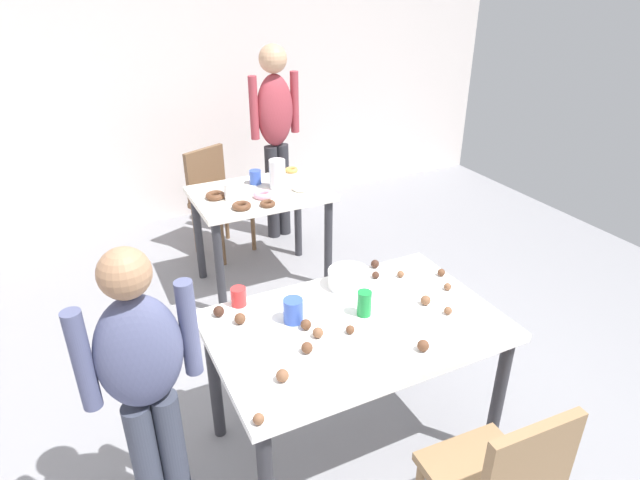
{
  "coord_description": "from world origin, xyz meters",
  "views": [
    {
      "loc": [
        -1.13,
        -1.75,
        2.19
      ],
      "look_at": [
        -0.02,
        0.5,
        0.9
      ],
      "focal_mm": 30.2,
      "sensor_mm": 36.0,
      "label": 1
    }
  ],
  "objects_px": {
    "pitcher_far": "(277,174)",
    "dining_table_near": "(355,339)",
    "dining_table_far": "(261,208)",
    "mixing_bowl": "(349,278)",
    "person_adult_far": "(275,126)",
    "person_girl_near": "(145,379)",
    "soda_can": "(364,303)",
    "chair_far_table": "(215,195)"
  },
  "relations": [
    {
      "from": "person_adult_far",
      "to": "pitcher_far",
      "type": "relative_size",
      "value": 7.71
    },
    {
      "from": "mixing_bowl",
      "to": "soda_can",
      "type": "xyz_separation_m",
      "value": [
        -0.06,
        -0.25,
        0.02
      ]
    },
    {
      "from": "mixing_bowl",
      "to": "person_adult_far",
      "type": "bearing_deg",
      "value": 77.58
    },
    {
      "from": "dining_table_far",
      "to": "mixing_bowl",
      "type": "relative_size",
      "value": 4.55
    },
    {
      "from": "mixing_bowl",
      "to": "soda_can",
      "type": "bearing_deg",
      "value": -103.14
    },
    {
      "from": "mixing_bowl",
      "to": "soda_can",
      "type": "height_order",
      "value": "soda_can"
    },
    {
      "from": "person_adult_far",
      "to": "pitcher_far",
      "type": "distance_m",
      "value": 0.78
    },
    {
      "from": "dining_table_near",
      "to": "pitcher_far",
      "type": "relative_size",
      "value": 6.05
    },
    {
      "from": "person_girl_near",
      "to": "soda_can",
      "type": "bearing_deg",
      "value": 3.63
    },
    {
      "from": "chair_far_table",
      "to": "person_girl_near",
      "type": "height_order",
      "value": "person_girl_near"
    },
    {
      "from": "chair_far_table",
      "to": "mixing_bowl",
      "type": "bearing_deg",
      "value": -87.2
    },
    {
      "from": "soda_can",
      "to": "person_adult_far",
      "type": "bearing_deg",
      "value": 77.5
    },
    {
      "from": "person_girl_near",
      "to": "soda_can",
      "type": "relative_size",
      "value": 11.1
    },
    {
      "from": "pitcher_far",
      "to": "dining_table_near",
      "type": "bearing_deg",
      "value": -100.37
    },
    {
      "from": "chair_far_table",
      "to": "mixing_bowl",
      "type": "height_order",
      "value": "chair_far_table"
    },
    {
      "from": "person_girl_near",
      "to": "chair_far_table",
      "type": "bearing_deg",
      "value": 68.37
    },
    {
      "from": "person_girl_near",
      "to": "pitcher_far",
      "type": "bearing_deg",
      "value": 54.04
    },
    {
      "from": "dining_table_near",
      "to": "mixing_bowl",
      "type": "bearing_deg",
      "value": 67.19
    },
    {
      "from": "pitcher_far",
      "to": "person_girl_near",
      "type": "bearing_deg",
      "value": -125.96
    },
    {
      "from": "mixing_bowl",
      "to": "pitcher_far",
      "type": "bearing_deg",
      "value": 82.43
    },
    {
      "from": "chair_far_table",
      "to": "mixing_bowl",
      "type": "xyz_separation_m",
      "value": [
        0.1,
        -2.08,
        0.3
      ]
    },
    {
      "from": "dining_table_far",
      "to": "pitcher_far",
      "type": "xyz_separation_m",
      "value": [
        0.14,
        -0.0,
        0.23
      ]
    },
    {
      "from": "person_girl_near",
      "to": "mixing_bowl",
      "type": "relative_size",
      "value": 6.51
    },
    {
      "from": "person_girl_near",
      "to": "person_adult_far",
      "type": "bearing_deg",
      "value": 57.93
    },
    {
      "from": "chair_far_table",
      "to": "person_adult_far",
      "type": "height_order",
      "value": "person_adult_far"
    },
    {
      "from": "chair_far_table",
      "to": "person_girl_near",
      "type": "distance_m",
      "value": 2.59
    },
    {
      "from": "dining_table_near",
      "to": "chair_far_table",
      "type": "xyz_separation_m",
      "value": [
        0.02,
        2.37,
        -0.16
      ]
    },
    {
      "from": "chair_far_table",
      "to": "soda_can",
      "type": "relative_size",
      "value": 7.13
    },
    {
      "from": "dining_table_near",
      "to": "soda_can",
      "type": "xyz_separation_m",
      "value": [
        0.06,
        0.04,
        0.15
      ]
    },
    {
      "from": "dining_table_far",
      "to": "person_adult_far",
      "type": "distance_m",
      "value": 0.91
    },
    {
      "from": "person_adult_far",
      "to": "pitcher_far",
      "type": "height_order",
      "value": "person_adult_far"
    },
    {
      "from": "dining_table_far",
      "to": "person_girl_near",
      "type": "bearing_deg",
      "value": -122.74
    },
    {
      "from": "dining_table_far",
      "to": "pitcher_far",
      "type": "height_order",
      "value": "pitcher_far"
    },
    {
      "from": "chair_far_table",
      "to": "pitcher_far",
      "type": "relative_size",
      "value": 4.06
    },
    {
      "from": "dining_table_near",
      "to": "person_adult_far",
      "type": "xyz_separation_m",
      "value": [
        0.59,
        2.4,
        0.34
      ]
    },
    {
      "from": "mixing_bowl",
      "to": "dining_table_far",
      "type": "bearing_deg",
      "value": 88.06
    },
    {
      "from": "person_girl_near",
      "to": "dining_table_near",
      "type": "bearing_deg",
      "value": 1.23
    },
    {
      "from": "chair_far_table",
      "to": "soda_can",
      "type": "height_order",
      "value": "soda_can"
    },
    {
      "from": "soda_can",
      "to": "pitcher_far",
      "type": "height_order",
      "value": "pitcher_far"
    },
    {
      "from": "person_adult_far",
      "to": "mixing_bowl",
      "type": "relative_size",
      "value": 7.94
    },
    {
      "from": "person_girl_near",
      "to": "mixing_bowl",
      "type": "bearing_deg",
      "value": 16.57
    },
    {
      "from": "mixing_bowl",
      "to": "soda_can",
      "type": "relative_size",
      "value": 1.7
    }
  ]
}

